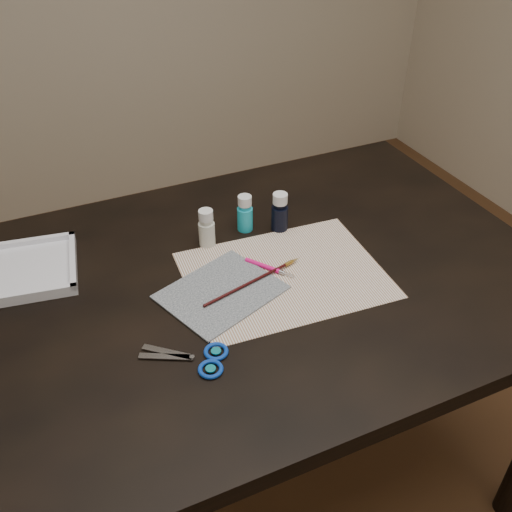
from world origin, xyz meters
name	(u,v)px	position (x,y,z in m)	size (l,w,h in m)	color
ground	(256,473)	(0.00, 0.00, -0.01)	(3.50, 3.50, 0.02)	#422614
table	(256,388)	(0.00, 0.00, 0.38)	(1.30, 0.90, 0.75)	black
paper	(284,275)	(0.06, -0.03, 0.75)	(0.42, 0.32, 0.00)	white
canvas	(221,292)	(-0.09, -0.03, 0.75)	(0.23, 0.19, 0.00)	black
paint_bottle_white	(207,228)	(-0.06, 0.15, 0.80)	(0.04, 0.04, 0.09)	silver
paint_bottle_cyan	(245,213)	(0.05, 0.17, 0.80)	(0.04, 0.04, 0.09)	#1CB1CC
paint_bottle_navy	(280,212)	(0.13, 0.14, 0.80)	(0.04, 0.04, 0.10)	black
paintbrush	(254,280)	(-0.02, -0.03, 0.76)	(0.26, 0.01, 0.01)	black
craft_knife	(271,268)	(0.03, 0.00, 0.76)	(0.13, 0.01, 0.01)	#FF137F
scissors	(183,359)	(-0.23, -0.18, 0.75)	(0.18, 0.09, 0.01)	silver
palette_tray	(27,269)	(-0.46, 0.21, 0.76)	(0.21, 0.21, 0.03)	white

